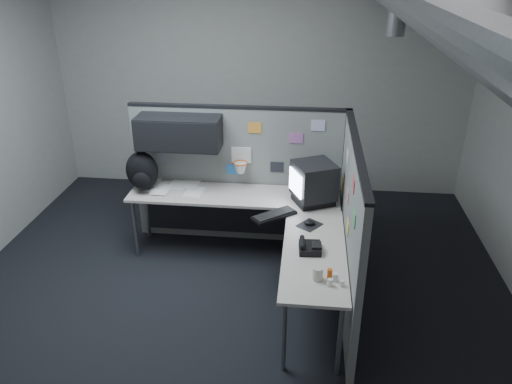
# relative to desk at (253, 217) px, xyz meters

# --- Properties ---
(room) EXTENTS (5.62, 5.62, 3.22)m
(room) POSITION_rel_desk_xyz_m (0.41, -0.70, 1.48)
(room) COLOR black
(room) RESTS_ON ground
(partition_back) EXTENTS (2.44, 0.42, 1.63)m
(partition_back) POSITION_rel_desk_xyz_m (-0.40, 0.53, 0.38)
(partition_back) COLOR slate
(partition_back) RESTS_ON ground
(partition_right) EXTENTS (0.07, 2.23, 1.63)m
(partition_right) POSITION_rel_desk_xyz_m (0.95, -0.49, 0.21)
(partition_right) COLOR slate
(partition_right) RESTS_ON ground
(desk) EXTENTS (2.31, 2.11, 0.73)m
(desk) POSITION_rel_desk_xyz_m (0.00, 0.00, 0.00)
(desk) COLOR beige
(desk) RESTS_ON ground
(monitor) EXTENTS (0.52, 0.52, 0.45)m
(monitor) POSITION_rel_desk_xyz_m (0.61, 0.16, 0.35)
(monitor) COLOR black
(monitor) RESTS_ON desk
(keyboard) EXTENTS (0.46, 0.42, 0.04)m
(keyboard) POSITION_rel_desk_xyz_m (0.23, -0.20, 0.14)
(keyboard) COLOR black
(keyboard) RESTS_ON desk
(mouse) EXTENTS (0.27, 0.28, 0.05)m
(mouse) POSITION_rel_desk_xyz_m (0.59, -0.33, 0.13)
(mouse) COLOR black
(mouse) RESTS_ON desk
(phone) EXTENTS (0.21, 0.22, 0.10)m
(phone) POSITION_rel_desk_xyz_m (0.59, -0.79, 0.15)
(phone) COLOR black
(phone) RESTS_ON desk
(bottles) EXTENTS (0.14, 0.16, 0.08)m
(bottles) POSITION_rel_desk_xyz_m (0.79, -1.23, 0.15)
(bottles) COLOR silver
(bottles) RESTS_ON desk
(cup) EXTENTS (0.09, 0.09, 0.11)m
(cup) POSITION_rel_desk_xyz_m (0.66, -1.22, 0.17)
(cup) COLOR beige
(cup) RESTS_ON desk
(papers) EXTENTS (0.75, 0.48, 0.02)m
(papers) POSITION_rel_desk_xyz_m (-0.97, 0.38, 0.13)
(papers) COLOR white
(papers) RESTS_ON desk
(backpack) EXTENTS (0.38, 0.36, 0.44)m
(backpack) POSITION_rel_desk_xyz_m (-1.26, 0.29, 0.33)
(backpack) COLOR black
(backpack) RESTS_ON desk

